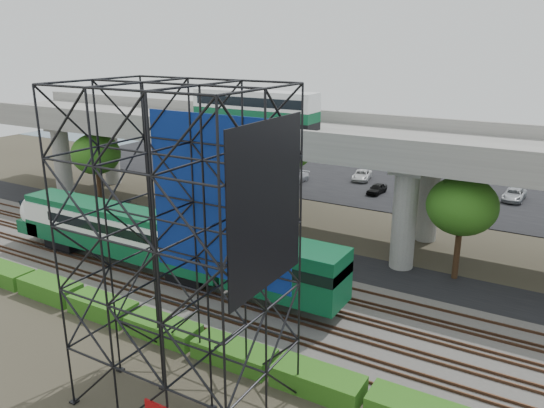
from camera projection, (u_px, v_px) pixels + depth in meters
The scene contains 13 objects.
ground at pixel (196, 303), 35.19m from camera, with size 140.00×140.00×0.00m, color #474233.
ballast_bed at pixel (214, 290), 36.81m from camera, with size 90.00×12.00×0.20m, color slate.
service_road at pixel (275, 251), 43.84m from camera, with size 90.00×5.00×0.08m, color black.
parking_lot at pixel (373, 186), 63.22m from camera, with size 90.00×18.00×0.08m, color black.
harbor_water at pixel (423, 154), 81.36m from camera, with size 140.00×40.00×0.03m, color #425A6D.
rail_tracks at pixel (214, 287), 36.76m from camera, with size 90.00×9.52×0.16m.
commuter_train at pixel (143, 236), 39.03m from camera, with size 29.30×3.06×4.30m.
overpass at pixel (303, 142), 46.15m from camera, with size 80.00×12.00×12.40m.
scaffold_tower at pixel (180, 256), 23.62m from camera, with size 9.36×6.36×15.00m.
hedge_strip at pixel (163, 328), 30.99m from camera, with size 34.60×1.80×1.20m.
trees at pixel (262, 166), 49.13m from camera, with size 40.94×16.94×7.69m.
suv at pixel (127, 210), 51.73m from camera, with size 2.50×5.43×1.51m, color black.
parked_cars at pixel (388, 184), 61.79m from camera, with size 33.95×9.66×1.31m.
Camera 1 is at (20.37, -24.79, 16.67)m, focal length 35.00 mm.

